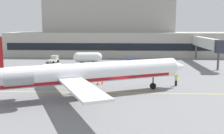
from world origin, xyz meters
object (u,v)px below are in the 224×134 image
at_px(baggage_tug, 53,59).
at_px(marshaller, 176,80).
at_px(pushback_tractor, 129,64).
at_px(fuel_tank, 88,57).
at_px(regional_jet, 82,73).

relative_size(baggage_tug, marshaller, 1.99).
distance_m(pushback_tractor, fuel_tank, 11.97).
relative_size(regional_jet, fuel_tank, 4.31).
bearing_deg(regional_jet, pushback_tractor, 74.84).
bearing_deg(pushback_tractor, regional_jet, -105.16).
distance_m(baggage_tug, pushback_tractor, 20.02).
bearing_deg(marshaller, pushback_tractor, 111.63).
bearing_deg(marshaller, fuel_tank, 125.76).
bearing_deg(pushback_tractor, baggage_tug, 160.74).
bearing_deg(baggage_tug, fuel_tank, -2.50).
bearing_deg(regional_jet, baggage_tug, 111.55).
bearing_deg(fuel_tank, baggage_tug, 177.50).
distance_m(fuel_tank, marshaller, 29.47).
xyz_separation_m(regional_jet, fuel_tank, (-3.58, 30.70, -1.59)).
relative_size(pushback_tractor, fuel_tank, 0.48).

